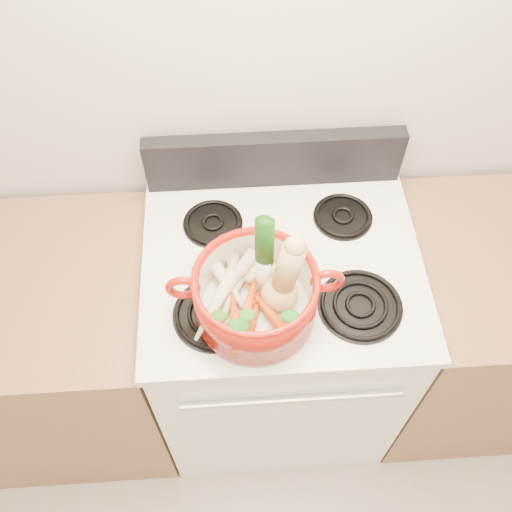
{
  "coord_description": "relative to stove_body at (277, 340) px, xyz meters",
  "views": [
    {
      "loc": [
        -0.13,
        0.51,
        2.26
      ],
      "look_at": [
        -0.09,
        1.22,
        1.24
      ],
      "focal_mm": 40.0,
      "sensor_mm": 36.0,
      "label": 1
    }
  ],
  "objects": [
    {
      "name": "ginger",
      "position": [
        -0.08,
        -0.08,
        0.56
      ],
      "size": [
        0.1,
        0.07,
        0.05
      ],
      "primitive_type": "ellipsoid",
      "rotation": [
        0.0,
        0.0,
        0.08
      ],
      "color": "#D4BA83",
      "rests_on": "dutch_oven"
    },
    {
      "name": "burner_back_right",
      "position": [
        0.19,
        0.14,
        0.5
      ],
      "size": [
        0.17,
        0.17,
        0.02
      ],
      "primitive_type": "cylinder",
      "color": "black",
      "rests_on": "cooktop"
    },
    {
      "name": "squash",
      "position": [
        -0.03,
        -0.16,
        0.66
      ],
      "size": [
        0.15,
        0.13,
        0.25
      ],
      "primitive_type": null,
      "rotation": [
        0.0,
        0.13,
        -0.27
      ],
      "color": "tan",
      "rests_on": "dutch_oven"
    },
    {
      "name": "burner_front_right",
      "position": [
        0.19,
        -0.16,
        0.5
      ],
      "size": [
        0.22,
        0.22,
        0.02
      ],
      "primitive_type": "cylinder",
      "color": "black",
      "rests_on": "cooktop"
    },
    {
      "name": "pot_handle_left",
      "position": [
        -0.26,
        -0.16,
        0.64
      ],
      "size": [
        0.09,
        0.02,
        0.09
      ],
      "primitive_type": "torus",
      "rotation": [
        1.57,
        0.0,
        -0.01
      ],
      "color": "maroon",
      "rests_on": "dutch_oven"
    },
    {
      "name": "burner_front_left",
      "position": [
        -0.19,
        -0.16,
        0.5
      ],
      "size": [
        0.22,
        0.22,
        0.02
      ],
      "primitive_type": "cylinder",
      "color": "black",
      "rests_on": "cooktop"
    },
    {
      "name": "dutch_oven",
      "position": [
        -0.09,
        -0.16,
        0.58
      ],
      "size": [
        0.31,
        0.31,
        0.15
      ],
      "primitive_type": "cylinder",
      "rotation": [
        0.0,
        0.0,
        -0.01
      ],
      "color": "maroon",
      "rests_on": "burner_front_left"
    },
    {
      "name": "wall_back",
      "position": [
        0.0,
        0.35,
        0.84
      ],
      "size": [
        3.5,
        0.02,
        2.6
      ],
      "primitive_type": "cube",
      "color": "beige",
      "rests_on": "floor"
    },
    {
      "name": "carrot_1",
      "position": [
        -0.14,
        -0.22,
        0.57
      ],
      "size": [
        0.04,
        0.17,
        0.05
      ],
      "primitive_type": "cone",
      "rotation": [
        1.66,
        0.0,
        0.03
      ],
      "color": "red",
      "rests_on": "dutch_oven"
    },
    {
      "name": "pot_handle_right",
      "position": [
        0.09,
        -0.16,
        0.64
      ],
      "size": [
        0.09,
        0.02,
        0.09
      ],
      "primitive_type": "torus",
      "rotation": [
        1.57,
        0.0,
        -0.01
      ],
      "color": "maroon",
      "rests_on": "dutch_oven"
    },
    {
      "name": "carrot_3",
      "position": [
        -0.13,
        -0.22,
        0.57
      ],
      "size": [
        0.12,
        0.11,
        0.04
      ],
      "primitive_type": "cone",
      "rotation": [
        1.66,
        0.0,
        -0.81
      ],
      "color": "#B94109",
      "rests_on": "dutch_oven"
    },
    {
      "name": "burner_back_left",
      "position": [
        -0.19,
        0.14,
        0.5
      ],
      "size": [
        0.17,
        0.17,
        0.02
      ],
      "primitive_type": "cylinder",
      "color": "black",
      "rests_on": "cooktop"
    },
    {
      "name": "leek",
      "position": [
        -0.06,
        -0.12,
        0.69
      ],
      "size": [
        0.06,
        0.06,
        0.3
      ],
      "primitive_type": "cylinder",
      "rotation": [
        0.02,
        0.0,
        -0.29
      ],
      "color": "white",
      "rests_on": "dutch_oven"
    },
    {
      "name": "carrot_0",
      "position": [
        -0.09,
        -0.18,
        0.56
      ],
      "size": [
        0.08,
        0.16,
        0.04
      ],
      "primitive_type": "cone",
      "rotation": [
        1.66,
        0.0,
        -0.3
      ],
      "color": "#CB430A",
      "rests_on": "dutch_oven"
    },
    {
      "name": "cooktop",
      "position": [
        0.0,
        0.0,
        0.47
      ],
      "size": [
        0.78,
        0.67,
        0.03
      ],
      "primitive_type": "cube",
      "color": "silver",
      "rests_on": "stove_body"
    },
    {
      "name": "parsnip_4",
      "position": [
        -0.15,
        -0.13,
        0.59
      ],
      "size": [
        0.17,
        0.19,
        0.06
      ],
      "primitive_type": "cone",
      "rotation": [
        1.66,
        0.0,
        -0.7
      ],
      "color": "beige",
      "rests_on": "dutch_oven"
    },
    {
      "name": "parsnip_0",
      "position": [
        -0.14,
        -0.13,
        0.56
      ],
      "size": [
        0.05,
        0.2,
        0.05
      ],
      "primitive_type": "cone",
      "rotation": [
        1.66,
        0.0,
        -0.05
      ],
      "color": "beige",
      "rests_on": "dutch_oven"
    },
    {
      "name": "oven_handle",
      "position": [
        0.0,
        -0.34,
        0.32
      ],
      "size": [
        0.6,
        0.02,
        0.02
      ],
      "primitive_type": "cylinder",
      "rotation": [
        0.0,
        1.57,
        0.0
      ],
      "color": "silver",
      "rests_on": "stove_body"
    },
    {
      "name": "control_backsplash",
      "position": [
        0.0,
        0.3,
        0.58
      ],
      "size": [
        0.76,
        0.05,
        0.18
      ],
      "primitive_type": "cube",
      "color": "black",
      "rests_on": "cooktop"
    },
    {
      "name": "parsnip_3",
      "position": [
        -0.19,
        -0.18,
        0.58
      ],
      "size": [
        0.14,
        0.19,
        0.06
      ],
      "primitive_type": "cone",
      "rotation": [
        1.66,
        0.0,
        -0.54
      ],
      "color": "#EDE6C0",
      "rests_on": "dutch_oven"
    },
    {
      "name": "carrot_2",
      "position": [
        -0.06,
        -0.2,
        0.57
      ],
      "size": [
        0.12,
        0.16,
        0.05
      ],
      "primitive_type": "cone",
      "rotation": [
        1.66,
        0.0,
        0.58
      ],
      "color": "#C74B09",
      "rests_on": "dutch_oven"
    },
    {
      "name": "carrot_4",
      "position": [
        -0.11,
        -0.2,
        0.58
      ],
      "size": [
        0.09,
        0.18,
        0.05
      ],
      "primitive_type": "cone",
      "rotation": [
        1.66,
        0.0,
        -0.29
      ],
      "color": "#D5560A",
      "rests_on": "dutch_oven"
    },
    {
      "name": "parsnip_1",
      "position": [
        -0.15,
        -0.16,
        0.57
      ],
      "size": [
        0.11,
        0.19,
        0.06
      ],
      "primitive_type": "cone",
      "rotation": [
        1.66,
        0.0,
        -0.4
      ],
      "color": "beige",
      "rests_on": "dutch_oven"
    },
    {
      "name": "parsnip_2",
      "position": [
        -0.15,
        -0.13,
        0.58
      ],
      "size": [
        0.13,
        0.18,
        0.06
      ],
      "primitive_type": "cone",
      "rotation": [
        1.66,
        0.0,
        0.53
      ],
      "color": "beige",
      "rests_on": "dutch_oven"
    },
    {
      "name": "stove_body",
      "position": [
        0.0,
        0.0,
        0.0
      ],
      "size": [
        0.76,
        0.65,
        0.92
      ],
      "primitive_type": "cube",
      "color": "white",
      "rests_on": "floor"
    }
  ]
}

